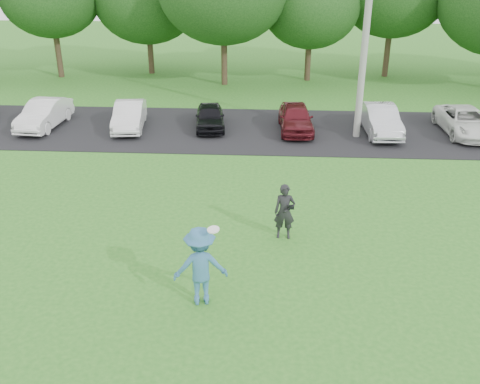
% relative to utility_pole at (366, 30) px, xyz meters
% --- Properties ---
extents(ground, '(100.00, 100.00, 0.00)m').
position_rel_utility_pole_xyz_m(ground, '(-4.55, -12.32, -4.52)').
color(ground, '#286E1F').
rests_on(ground, ground).
extents(parking_lot, '(32.00, 6.50, 0.03)m').
position_rel_utility_pole_xyz_m(parking_lot, '(-4.55, 0.68, -4.50)').
color(parking_lot, black).
rests_on(parking_lot, ground).
extents(utility_pole, '(0.28, 0.28, 9.03)m').
position_rel_utility_pole_xyz_m(utility_pole, '(0.00, 0.00, 0.00)').
color(utility_pole, gray).
rests_on(utility_pole, ground).
extents(frisbee_player, '(1.37, 0.94, 2.11)m').
position_rel_utility_pole_xyz_m(frisbee_player, '(-5.26, -12.18, -3.54)').
color(frisbee_player, teal).
rests_on(frisbee_player, ground).
extents(camera_bystander, '(0.60, 0.43, 1.62)m').
position_rel_utility_pole_xyz_m(camera_bystander, '(-3.29, -9.01, -3.70)').
color(camera_bystander, black).
rests_on(camera_bystander, ground).
extents(parked_cars, '(27.79, 4.14, 1.24)m').
position_rel_utility_pole_xyz_m(parked_cars, '(-4.06, 0.58, -3.90)').
color(parked_cars, silver).
rests_on(parked_cars, parking_lot).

